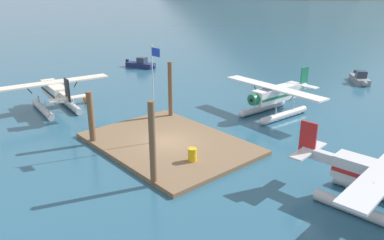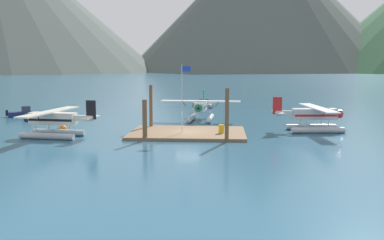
{
  "view_description": "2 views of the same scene",
  "coord_description": "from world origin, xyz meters",
  "px_view_note": "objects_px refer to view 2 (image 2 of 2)",
  "views": [
    {
      "loc": [
        20.18,
        -15.41,
        11.07
      ],
      "look_at": [
        -0.11,
        2.39,
        1.38
      ],
      "focal_mm": 35.09,
      "sensor_mm": 36.0,
      "label": 1
    },
    {
      "loc": [
        3.65,
        -44.7,
        7.31
      ],
      "look_at": [
        0.29,
        2.17,
        1.26
      ],
      "focal_mm": 40.0,
      "sensor_mm": 36.0,
      "label": 2
    }
  ],
  "objects_px": {
    "seaplane_white_bow_centre": "(201,109)",
    "fuel_drum": "(221,129)",
    "seaplane_cream_port_aft": "(53,122)",
    "seaplane_silver_stbd_fwd": "(315,117)",
    "boat_navy_open_west": "(25,113)",
    "flagpole": "(183,91)",
    "mooring_buoy": "(63,129)",
    "boat_grey_open_north": "(203,105)"
  },
  "relations": [
    {
      "from": "seaplane_white_bow_centre",
      "to": "boat_navy_open_west",
      "type": "height_order",
      "value": "seaplane_white_bow_centre"
    },
    {
      "from": "mooring_buoy",
      "to": "boat_navy_open_west",
      "type": "bearing_deg",
      "value": 127.99
    },
    {
      "from": "mooring_buoy",
      "to": "seaplane_silver_stbd_fwd",
      "type": "height_order",
      "value": "seaplane_silver_stbd_fwd"
    },
    {
      "from": "mooring_buoy",
      "to": "boat_navy_open_west",
      "type": "xyz_separation_m",
      "value": [
        -10.74,
        13.76,
        0.08
      ]
    },
    {
      "from": "flagpole",
      "to": "seaplane_cream_port_aft",
      "type": "xyz_separation_m",
      "value": [
        -13.12,
        -1.99,
        -3.05
      ]
    },
    {
      "from": "fuel_drum",
      "to": "seaplane_silver_stbd_fwd",
      "type": "bearing_deg",
      "value": 20.44
    },
    {
      "from": "flagpole",
      "to": "seaplane_cream_port_aft",
      "type": "height_order",
      "value": "flagpole"
    },
    {
      "from": "boat_grey_open_north",
      "to": "seaplane_cream_port_aft",
      "type": "bearing_deg",
      "value": -113.5
    },
    {
      "from": "seaplane_white_bow_centre",
      "to": "boat_grey_open_north",
      "type": "height_order",
      "value": "seaplane_white_bow_centre"
    },
    {
      "from": "mooring_buoy",
      "to": "seaplane_silver_stbd_fwd",
      "type": "relative_size",
      "value": 0.08
    },
    {
      "from": "seaplane_cream_port_aft",
      "to": "boat_grey_open_north",
      "type": "xyz_separation_m",
      "value": [
        13.86,
        31.86,
        -1.09
      ]
    },
    {
      "from": "seaplane_white_bow_centre",
      "to": "fuel_drum",
      "type": "bearing_deg",
      "value": -77.21
    },
    {
      "from": "mooring_buoy",
      "to": "seaplane_cream_port_aft",
      "type": "distance_m",
      "value": 3.42
    },
    {
      "from": "flagpole",
      "to": "boat_grey_open_north",
      "type": "height_order",
      "value": "flagpole"
    },
    {
      "from": "flagpole",
      "to": "boat_navy_open_west",
      "type": "bearing_deg",
      "value": 148.11
    },
    {
      "from": "seaplane_cream_port_aft",
      "to": "boat_navy_open_west",
      "type": "distance_m",
      "value": 20.23
    },
    {
      "from": "mooring_buoy",
      "to": "seaplane_cream_port_aft",
      "type": "relative_size",
      "value": 0.08
    },
    {
      "from": "seaplane_silver_stbd_fwd",
      "to": "boat_navy_open_west",
      "type": "distance_m",
      "value": 39.94
    },
    {
      "from": "flagpole",
      "to": "mooring_buoy",
      "type": "bearing_deg",
      "value": 174.75
    },
    {
      "from": "fuel_drum",
      "to": "seaplane_silver_stbd_fwd",
      "type": "distance_m",
      "value": 11.0
    },
    {
      "from": "mooring_buoy",
      "to": "flagpole",
      "type": "bearing_deg",
      "value": -5.25
    },
    {
      "from": "seaplane_silver_stbd_fwd",
      "to": "boat_navy_open_west",
      "type": "bearing_deg",
      "value": 163.83
    },
    {
      "from": "flagpole",
      "to": "mooring_buoy",
      "type": "height_order",
      "value": "flagpole"
    },
    {
      "from": "boat_navy_open_west",
      "to": "mooring_buoy",
      "type": "bearing_deg",
      "value": -52.01
    },
    {
      "from": "flagpole",
      "to": "seaplane_white_bow_centre",
      "type": "xyz_separation_m",
      "value": [
        1.22,
        12.22,
        -3.05
      ]
    },
    {
      "from": "flagpole",
      "to": "boat_navy_open_west",
      "type": "relative_size",
      "value": 1.53
    },
    {
      "from": "seaplane_cream_port_aft",
      "to": "flagpole",
      "type": "bearing_deg",
      "value": 8.61
    },
    {
      "from": "fuel_drum",
      "to": "boat_grey_open_north",
      "type": "xyz_separation_m",
      "value": [
        -3.25,
        29.84,
        -0.25
      ]
    },
    {
      "from": "seaplane_white_bow_centre",
      "to": "boat_navy_open_west",
      "type": "bearing_deg",
      "value": 173.77
    },
    {
      "from": "fuel_drum",
      "to": "boat_navy_open_west",
      "type": "xyz_separation_m",
      "value": [
        -28.06,
        14.95,
        -0.25
      ]
    },
    {
      "from": "seaplane_cream_port_aft",
      "to": "seaplane_silver_stbd_fwd",
      "type": "height_order",
      "value": "same"
    },
    {
      "from": "flagpole",
      "to": "mooring_buoy",
      "type": "distance_m",
      "value": 14.04
    },
    {
      "from": "boat_navy_open_west",
      "to": "seaplane_cream_port_aft",
      "type": "bearing_deg",
      "value": -57.16
    },
    {
      "from": "fuel_drum",
      "to": "seaplane_white_bow_centre",
      "type": "distance_m",
      "value": 12.53
    },
    {
      "from": "mooring_buoy",
      "to": "boat_navy_open_west",
      "type": "height_order",
      "value": "boat_navy_open_west"
    },
    {
      "from": "flagpole",
      "to": "mooring_buoy",
      "type": "relative_size",
      "value": 8.69
    },
    {
      "from": "mooring_buoy",
      "to": "seaplane_white_bow_centre",
      "type": "xyz_separation_m",
      "value": [
        14.55,
        11.0,
        1.17
      ]
    },
    {
      "from": "boat_grey_open_north",
      "to": "mooring_buoy",
      "type": "bearing_deg",
      "value": -116.15
    },
    {
      "from": "boat_navy_open_west",
      "to": "flagpole",
      "type": "bearing_deg",
      "value": -31.89
    },
    {
      "from": "seaplane_cream_port_aft",
      "to": "boat_navy_open_west",
      "type": "height_order",
      "value": "seaplane_cream_port_aft"
    },
    {
      "from": "fuel_drum",
      "to": "seaplane_cream_port_aft",
      "type": "bearing_deg",
      "value": -173.27
    },
    {
      "from": "mooring_buoy",
      "to": "seaplane_cream_port_aft",
      "type": "xyz_separation_m",
      "value": [
        0.21,
        -3.21,
        1.17
      ]
    }
  ]
}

